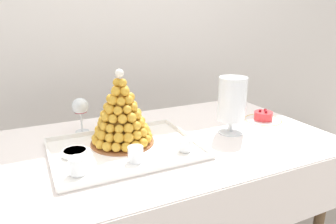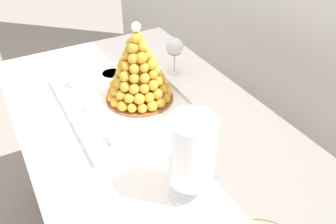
# 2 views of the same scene
# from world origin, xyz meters

# --- Properties ---
(buffet_table) EXTENTS (1.46, 0.84, 0.80)m
(buffet_table) POSITION_xyz_m (0.00, 0.00, 0.71)
(buffet_table) COLOR brown
(buffet_table) RESTS_ON ground_plane
(serving_tray) EXTENTS (0.56, 0.43, 0.02)m
(serving_tray) POSITION_xyz_m (-0.15, -0.03, 0.81)
(serving_tray) COLOR white
(serving_tray) RESTS_ON buffet_table
(croquembouche) EXTENTS (0.25, 0.25, 0.30)m
(croquembouche) POSITION_xyz_m (-0.15, 0.03, 0.93)
(croquembouche) COLOR brown
(croquembouche) RESTS_ON serving_tray
(dessert_cup_left) EXTENTS (0.06, 0.06, 0.06)m
(dessert_cup_left) POSITION_xyz_m (-0.35, -0.15, 0.84)
(dessert_cup_left) COLOR silver
(dessert_cup_left) RESTS_ON serving_tray
(dessert_cup_mid_left) EXTENTS (0.06, 0.06, 0.06)m
(dessert_cup_mid_left) POSITION_xyz_m (-0.15, -0.15, 0.84)
(dessert_cup_mid_left) COLOR silver
(dessert_cup_mid_left) RESTS_ON serving_tray
(dessert_cup_centre) EXTENTS (0.05, 0.05, 0.05)m
(dessert_cup_centre) POSITION_xyz_m (0.05, -0.14, 0.83)
(dessert_cup_centre) COLOR silver
(dessert_cup_centre) RESTS_ON serving_tray
(creme_brulee_ramekin) EXTENTS (0.09, 0.09, 0.02)m
(creme_brulee_ramekin) POSITION_xyz_m (-0.34, -0.01, 0.82)
(creme_brulee_ramekin) COLOR white
(creme_brulee_ramekin) RESTS_ON serving_tray
(macaron_goblet) EXTENTS (0.12, 0.12, 0.25)m
(macaron_goblet) POSITION_xyz_m (0.33, -0.05, 0.95)
(macaron_goblet) COLOR white
(macaron_goblet) RESTS_ON buffet_table
(wine_glass) EXTENTS (0.07, 0.07, 0.16)m
(wine_glass) POSITION_xyz_m (-0.27, 0.25, 0.92)
(wine_glass) COLOR silver
(wine_glass) RESTS_ON buffet_table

